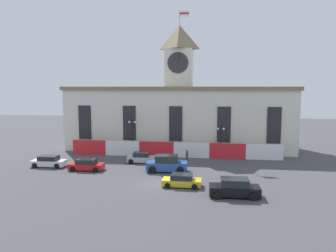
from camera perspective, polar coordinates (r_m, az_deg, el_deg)
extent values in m
plane|color=#424247|center=(36.83, -1.64, -10.06)|extent=(160.00, 160.00, 0.00)
cube|color=silver|center=(57.02, 1.94, 1.18)|extent=(37.78, 10.11, 10.13)
cube|color=olive|center=(56.74, 1.96, 6.58)|extent=(38.38, 10.71, 0.60)
cube|color=silver|center=(56.83, 1.98, 10.05)|extent=(4.50, 4.50, 6.28)
pyramid|color=olive|center=(57.34, 2.00, 15.21)|extent=(4.95, 4.95, 4.05)
cylinder|color=#2D2D33|center=(54.58, 1.72, 10.97)|extent=(3.42, 0.12, 3.42)
cube|color=black|center=(54.54, 1.92, 11.68)|extent=(0.47, 0.06, 1.38)
cylinder|color=#B2B2B7|center=(57.90, 2.01, 18.37)|extent=(0.10, 0.10, 2.40)
cube|color=white|center=(57.96, 2.85, 19.01)|extent=(1.60, 0.06, 1.00)
cube|color=red|center=(57.92, 2.84, 19.01)|extent=(1.60, 0.04, 0.28)
cube|color=#232328|center=(55.73, -14.28, 0.63)|extent=(2.08, 0.16, 5.57)
cube|color=#232328|center=(53.35, -6.74, 0.52)|extent=(2.08, 0.16, 5.57)
cube|color=#232328|center=(51.96, 1.35, 0.40)|extent=(2.08, 0.16, 5.57)
cube|color=#232328|center=(51.66, 9.71, 0.26)|extent=(2.08, 0.16, 5.57)
cube|color=#232328|center=(52.46, 17.98, 0.12)|extent=(2.08, 0.16, 5.57)
cube|color=red|center=(53.26, -13.54, -3.66)|extent=(5.38, 0.12, 2.33)
cube|color=white|center=(51.55, -7.95, -3.88)|extent=(5.38, 0.12, 2.33)
cube|color=red|center=(50.37, -2.04, -4.07)|extent=(5.38, 0.12, 2.33)
cube|color=white|center=(49.74, 4.09, -4.22)|extent=(5.38, 0.12, 2.33)
cube|color=red|center=(49.69, 10.30, -4.33)|extent=(5.38, 0.12, 2.33)
cube|color=white|center=(50.22, 16.46, -4.38)|extent=(5.38, 0.12, 2.33)
cylinder|color=black|center=(52.06, -6.23, -2.17)|extent=(0.14, 0.14, 5.15)
cube|color=black|center=(51.74, -6.27, 0.48)|extent=(0.90, 0.08, 0.08)
sphere|color=white|center=(51.83, -6.75, 0.69)|extent=(0.36, 0.36, 0.36)
sphere|color=white|center=(51.61, -5.78, 0.67)|extent=(0.36, 0.36, 0.36)
cylinder|color=black|center=(50.60, 9.11, -2.96)|extent=(0.14, 0.14, 4.32)
cube|color=black|center=(50.30, 9.15, -0.70)|extent=(0.90, 0.08, 0.08)
sphere|color=white|center=(50.27, 8.64, -0.49)|extent=(0.36, 0.36, 0.36)
sphere|color=white|center=(50.29, 9.67, -0.50)|extent=(0.36, 0.36, 0.36)
cube|color=yellow|center=(35.89, 2.42, -9.74)|extent=(4.21, 1.83, 0.67)
cube|color=#1E2328|center=(35.72, 2.43, -8.80)|extent=(2.32, 1.67, 0.55)
cylinder|color=black|center=(36.69, 4.82, -9.66)|extent=(0.60, 0.33, 0.59)
cylinder|color=black|center=(34.97, 4.63, -10.50)|extent=(0.60, 0.33, 0.59)
cylinder|color=black|center=(36.96, 0.33, -9.51)|extent=(0.60, 0.33, 0.59)
cylinder|color=black|center=(35.26, -0.08, -10.33)|extent=(0.60, 0.33, 0.59)
cube|color=red|center=(43.85, -14.01, -6.81)|extent=(4.44, 1.90, 0.72)
cube|color=#1E2328|center=(43.70, -14.04, -5.98)|extent=(2.46, 1.71, 0.59)
cylinder|color=black|center=(43.63, -16.28, -7.20)|extent=(0.65, 0.34, 0.64)
cylinder|color=black|center=(45.24, -15.39, -6.67)|extent=(0.65, 0.34, 0.64)
cylinder|color=black|center=(42.57, -12.53, -7.44)|extent=(0.65, 0.34, 0.64)
cylinder|color=black|center=(44.23, -11.77, -6.88)|extent=(0.65, 0.34, 0.64)
cube|color=#B7B7BC|center=(46.77, -4.67, -5.75)|extent=(3.99, 1.91, 0.74)
cube|color=#1E2328|center=(46.63, -4.68, -4.94)|extent=(2.23, 1.68, 0.61)
cylinder|color=black|center=(47.44, -2.91, -5.79)|extent=(0.68, 0.34, 0.66)
cylinder|color=black|center=(45.80, -3.19, -6.25)|extent=(0.68, 0.34, 0.66)
cylinder|color=black|center=(47.86, -6.07, -5.71)|extent=(0.68, 0.34, 0.66)
cylinder|color=black|center=(46.24, -6.47, -6.16)|extent=(0.68, 0.34, 0.66)
cube|color=white|center=(47.16, -20.05, -6.04)|extent=(4.56, 1.96, 0.74)
cube|color=#1E2328|center=(47.02, -20.08, -5.24)|extent=(2.53, 1.74, 0.61)
cylinder|color=black|center=(47.11, -22.20, -6.39)|extent=(0.67, 0.35, 0.66)
cylinder|color=black|center=(48.66, -21.21, -5.93)|extent=(0.67, 0.35, 0.66)
cylinder|color=black|center=(45.77, -18.79, -6.63)|extent=(0.67, 0.35, 0.66)
cylinder|color=black|center=(47.36, -17.89, -6.14)|extent=(0.67, 0.35, 0.66)
cube|color=#284C99|center=(41.79, -0.21, -6.97)|extent=(5.23, 2.36, 1.04)
cube|color=#1E2328|center=(41.57, -0.21, -5.70)|extent=(2.93, 2.03, 0.85)
cylinder|color=black|center=(42.74, 2.22, -7.02)|extent=(0.95, 0.42, 0.92)
cylinder|color=black|center=(40.80, 2.14, -7.70)|extent=(0.95, 0.42, 0.92)
cylinder|color=black|center=(42.97, -2.44, -6.95)|extent=(0.95, 0.42, 0.92)
cylinder|color=black|center=(41.04, -2.75, -7.61)|extent=(0.95, 0.42, 0.92)
cube|color=black|center=(33.34, 11.49, -10.91)|extent=(4.95, 2.14, 0.89)
cube|color=#1E2328|center=(33.10, 11.52, -9.57)|extent=(2.75, 1.92, 0.73)
cylinder|color=black|center=(32.34, 8.64, -11.83)|extent=(0.80, 0.38, 0.79)
cylinder|color=black|center=(34.24, 8.50, -10.76)|extent=(0.80, 0.38, 0.79)
cylinder|color=black|center=(32.66, 14.61, -11.79)|extent=(0.80, 0.38, 0.79)
cylinder|color=black|center=(34.54, 14.13, -10.74)|extent=(0.80, 0.38, 0.79)
cylinder|color=#4C4C4C|center=(48.10, 3.20, -5.53)|extent=(0.18, 0.18, 0.80)
cylinder|color=#4C4C4C|center=(48.00, 3.45, -5.56)|extent=(0.18, 0.18, 0.80)
cylinder|color=#4C4C4C|center=(47.90, 3.33, -4.71)|extent=(0.47, 0.47, 0.63)
sphere|color=tan|center=(47.81, 3.34, -4.19)|extent=(0.27, 0.27, 0.27)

